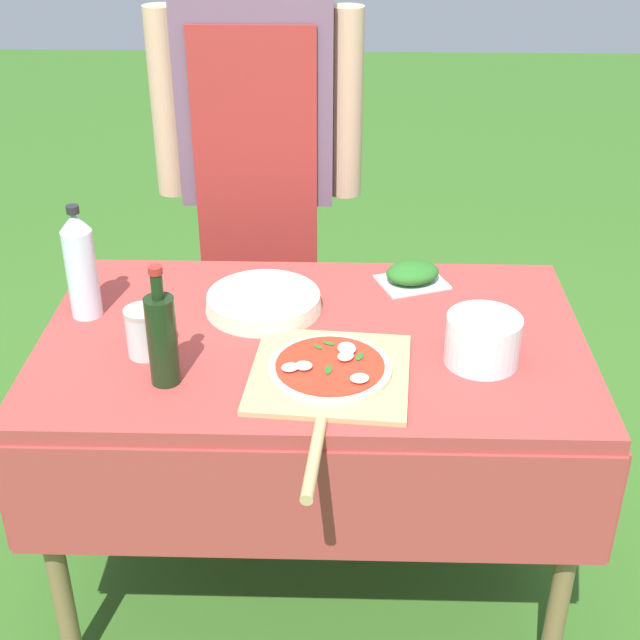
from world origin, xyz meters
TOP-DOWN VIEW (x-y plane):
  - ground_plane at (0.00, 0.00)m, footprint 12.00×12.00m
  - prep_table at (0.00, 0.00)m, footprint 1.26×0.78m
  - person_cook at (-0.18, 0.71)m, footprint 0.60×0.20m
  - pizza_on_peel at (0.04, -0.18)m, footprint 0.36×0.58m
  - oil_bottle at (-0.30, -0.20)m, footprint 0.06×0.06m
  - water_bottle at (-0.54, 0.08)m, footprint 0.07×0.07m
  - herb_container at (0.24, 0.26)m, footprint 0.20×0.18m
  - mixing_tub at (0.37, -0.10)m, footprint 0.16×0.16m
  - plate_stack at (-0.12, 0.12)m, footprint 0.28×0.28m
  - sauce_jar at (-0.36, -0.09)m, footprint 0.08×0.08m

SIDE VIEW (x-z plane):
  - ground_plane at x=0.00m, z-range 0.00..0.00m
  - prep_table at x=0.00m, z-range 0.28..1.01m
  - pizza_on_peel at x=0.04m, z-range 0.73..0.78m
  - plate_stack at x=-0.12m, z-range 0.74..0.78m
  - herb_container at x=0.24m, z-range 0.74..0.79m
  - sauce_jar at x=-0.36m, z-range 0.73..0.84m
  - mixing_tub at x=0.37m, z-range 0.74..0.85m
  - oil_bottle at x=-0.30m, z-range 0.71..0.98m
  - water_bottle at x=-0.54m, z-range 0.73..1.01m
  - person_cook at x=-0.18m, z-range 0.14..1.74m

